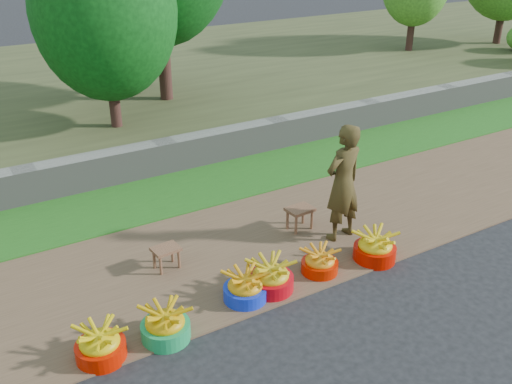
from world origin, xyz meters
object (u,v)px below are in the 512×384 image
basin_d (271,277)px  basin_c (245,288)px  stool_left (166,252)px  basin_f (375,247)px  basin_a (100,345)px  basin_b (165,325)px  stool_right (300,212)px  vendor_woman (343,183)px  basin_e (320,262)px

basin_d → basin_c: bearing=-177.7°
basin_c → stool_left: basin_c is taller
basin_f → basin_c: bearing=176.7°
basin_a → basin_b: 0.65m
stool_right → stool_left: bearing=179.3°
basin_b → vendor_woman: vendor_woman is taller
basin_c → basin_d: basin_d is taller
basin_d → stool_right: size_ratio=1.42×
basin_b → basin_f: bearing=0.8°
basin_d → stool_left: 1.32m
stool_left → vendor_woman: size_ratio=0.22×
basin_c → basin_e: 1.04m
stool_left → vendor_woman: 2.40m
basin_e → stool_right: 1.08m
vendor_woman → stool_right: bearing=-61.3°
basin_a → basin_e: bearing=2.1°
basin_d → stool_left: size_ratio=1.55×
basin_c → stool_right: 1.76m
basin_d → basin_e: basin_d is taller
basin_c → basin_f: bearing=-3.3°
basin_f → vendor_woman: 0.91m
basin_d → stool_left: basin_d is taller
basin_b → stool_left: size_ratio=1.47×
basin_e → basin_b: bearing=-175.7°
basin_c → basin_b: bearing=-172.0°
basin_c → basin_d: 0.34m
basin_a → vendor_woman: bearing=10.6°
stool_right → basin_b: bearing=-154.9°
basin_a → stool_right: basin_a is taller
basin_b → stool_right: 2.71m
basin_f → stool_right: size_ratio=1.41×
basin_a → basin_e: 2.71m
basin_e → basin_f: size_ratio=0.84×
basin_b → vendor_woman: (2.79, 0.69, 0.64)m
stool_left → vendor_woman: vendor_woman is taller
vendor_woman → stool_left: bearing=-19.7°
basin_b → vendor_woman: bearing=14.0°
basin_b → stool_right: (2.45, 1.15, 0.10)m
stool_left → vendor_woman: (2.28, -0.48, 0.56)m
stool_left → basin_c: bearing=-64.0°
basin_c → stool_left: bearing=116.0°
basin_a → basin_e: basin_a is taller
stool_left → stool_right: size_ratio=0.91×
basin_e → stool_left: bearing=146.5°
basin_c → basin_d: (0.34, 0.01, 0.01)m
basin_e → vendor_woman: vendor_woman is taller
basin_c → basin_f: basin_f is taller
basin_a → stool_right: (3.11, 1.10, 0.11)m
stool_right → vendor_woman: 0.78m
basin_d → basin_f: (1.46, -0.12, -0.00)m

